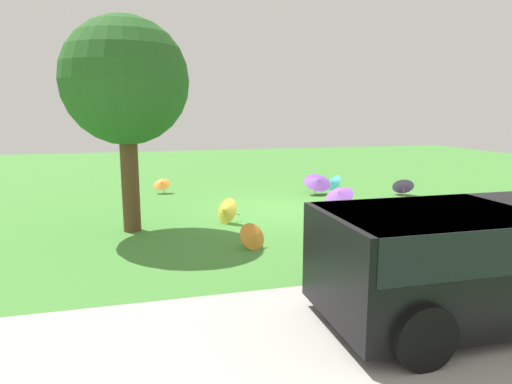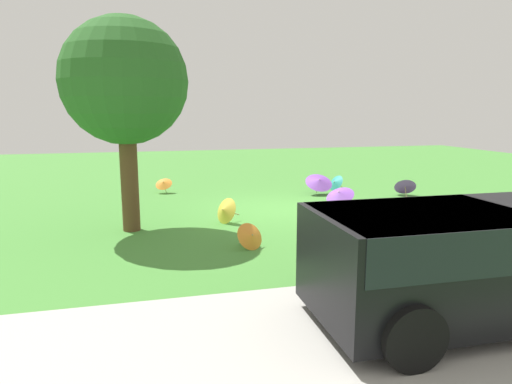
% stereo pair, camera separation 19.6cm
% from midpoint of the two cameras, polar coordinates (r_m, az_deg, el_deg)
% --- Properties ---
extents(ground, '(40.00, 40.00, 0.00)m').
position_cam_midpoint_polar(ground, '(13.02, 3.04, -2.21)').
color(ground, '#478C38').
extents(road_strip, '(40.00, 3.84, 0.01)m').
position_cam_midpoint_polar(road_strip, '(6.59, 23.48, -15.80)').
color(road_strip, '#B2AFA8').
rests_on(road_strip, ground).
extents(van_dark, '(4.61, 2.15, 1.53)m').
position_cam_midpoint_polar(van_dark, '(6.80, 26.17, -7.02)').
color(van_dark, black).
rests_on(van_dark, ground).
extents(park_bench, '(1.66, 0.74, 0.90)m').
position_cam_midpoint_polar(park_bench, '(9.35, 16.17, -4.67)').
color(park_bench, maroon).
rests_on(park_bench, ground).
extents(shade_tree, '(2.85, 2.85, 4.87)m').
position_cam_midpoint_polar(shade_tree, '(10.83, -15.69, 13.08)').
color(shade_tree, brown).
rests_on(shade_tree, ground).
extents(parasol_orange_0, '(0.72, 0.70, 0.57)m').
position_cam_midpoint_polar(parasol_orange_0, '(15.78, -11.21, 1.12)').
color(parasol_orange_0, tan).
rests_on(parasol_orange_0, ground).
extents(parasol_teal_0, '(0.65, 0.69, 0.57)m').
position_cam_midpoint_polar(parasol_teal_0, '(16.34, 10.27, 1.20)').
color(parasol_teal_0, tan).
rests_on(parasol_teal_0, ground).
extents(parasol_purple_0, '(1.11, 1.12, 0.73)m').
position_cam_midpoint_polar(parasol_purple_0, '(13.20, 10.88, -0.26)').
color(parasol_purple_0, tan).
rests_on(parasol_purple_0, ground).
extents(parasol_yellow_0, '(0.75, 0.77, 0.67)m').
position_cam_midpoint_polar(parasol_yellow_0, '(11.37, -3.48, -2.31)').
color(parasol_yellow_0, tan).
rests_on(parasol_yellow_0, ground).
extents(parasol_purple_1, '(0.87, 0.79, 0.66)m').
position_cam_midpoint_polar(parasol_purple_1, '(15.95, 18.56, 0.81)').
color(parasol_purple_1, tan).
rests_on(parasol_purple_1, ground).
extents(parasol_blue_0, '(1.03, 1.10, 0.86)m').
position_cam_midpoint_polar(parasol_blue_0, '(12.43, 29.67, -1.89)').
color(parasol_blue_0, tan).
rests_on(parasol_blue_0, ground).
extents(parasol_orange_1, '(0.70, 0.68, 0.56)m').
position_cam_midpoint_polar(parasol_orange_1, '(9.30, -0.03, -5.52)').
color(parasol_orange_1, tan).
rests_on(parasol_orange_1, ground).
extents(parasol_purple_2, '(0.95, 0.89, 0.76)m').
position_cam_midpoint_polar(parasol_purple_2, '(15.36, 8.30, 1.36)').
color(parasol_purple_2, tan).
rests_on(parasol_purple_2, ground).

